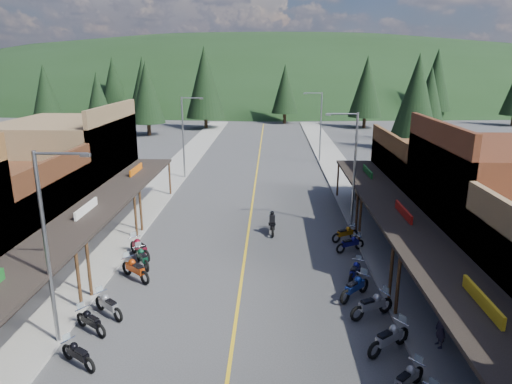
# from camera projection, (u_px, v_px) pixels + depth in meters

# --- Properties ---
(ground) EXTENTS (220.00, 220.00, 0.00)m
(ground) POSITION_uv_depth(u_px,v_px,m) (242.00, 279.00, 24.18)
(ground) COLOR #38383A
(ground) RESTS_ON ground
(centerline) EXTENTS (0.15, 90.00, 0.01)m
(centerline) POSITION_uv_depth(u_px,v_px,m) (255.00, 184.00, 43.42)
(centerline) COLOR gold
(centerline) RESTS_ON ground
(sidewalk_west) EXTENTS (3.40, 94.00, 0.15)m
(sidewalk_west) POSITION_uv_depth(u_px,v_px,m) (165.00, 182.00, 43.69)
(sidewalk_west) COLOR gray
(sidewalk_west) RESTS_ON ground
(sidewalk_east) EXTENTS (3.40, 94.00, 0.15)m
(sidewalk_east) POSITION_uv_depth(u_px,v_px,m) (347.00, 184.00, 43.12)
(sidewalk_east) COLOR gray
(sidewalk_east) RESTS_ON ground
(shop_west_3) EXTENTS (10.90, 10.20, 8.20)m
(shop_west_3) POSITION_uv_depth(u_px,v_px,m) (69.00, 167.00, 34.55)
(shop_west_3) COLOR brown
(shop_west_3) RESTS_ON ground
(shop_east_2) EXTENTS (10.90, 9.00, 8.20)m
(shop_east_2) POSITION_uv_depth(u_px,v_px,m) (500.00, 209.00, 24.41)
(shop_east_2) COLOR #562B19
(shop_east_2) RESTS_ON ground
(shop_east_3) EXTENTS (10.90, 10.20, 6.20)m
(shop_east_3) POSITION_uv_depth(u_px,v_px,m) (435.00, 182.00, 33.92)
(shop_east_3) COLOR #4C2D16
(shop_east_3) RESTS_ON ground
(streetlight_0) EXTENTS (2.16, 0.18, 8.00)m
(streetlight_0) POSITION_uv_depth(u_px,v_px,m) (49.00, 242.00, 17.43)
(streetlight_0) COLOR gray
(streetlight_0) RESTS_ON ground
(streetlight_1) EXTENTS (2.16, 0.18, 8.00)m
(streetlight_1) POSITION_uv_depth(u_px,v_px,m) (185.00, 134.00, 44.37)
(streetlight_1) COLOR gray
(streetlight_1) RESTS_ON ground
(streetlight_2) EXTENTS (2.16, 0.18, 8.00)m
(streetlight_2) POSITION_uv_depth(u_px,v_px,m) (352.00, 166.00, 30.44)
(streetlight_2) COLOR gray
(streetlight_2) RESTS_ON ground
(streetlight_3) EXTENTS (2.16, 0.18, 8.00)m
(streetlight_3) POSITION_uv_depth(u_px,v_px,m) (319.00, 124.00, 51.61)
(streetlight_3) COLOR gray
(streetlight_3) RESTS_ON ground
(ridge_hill) EXTENTS (310.00, 140.00, 60.00)m
(ridge_hill) POSITION_uv_depth(u_px,v_px,m) (267.00, 98.00, 154.06)
(ridge_hill) COLOR black
(ridge_hill) RESTS_ON ground
(pine_0) EXTENTS (5.04, 5.04, 11.00)m
(pine_0) POSITION_uv_depth(u_px,v_px,m) (45.00, 90.00, 83.38)
(pine_0) COLOR black
(pine_0) RESTS_ON ground
(pine_1) EXTENTS (5.88, 5.88, 12.50)m
(pine_1) POSITION_uv_depth(u_px,v_px,m) (143.00, 84.00, 90.35)
(pine_1) COLOR black
(pine_1) RESTS_ON ground
(pine_2) EXTENTS (6.72, 6.72, 14.00)m
(pine_2) POSITION_uv_depth(u_px,v_px,m) (205.00, 82.00, 78.14)
(pine_2) COLOR black
(pine_2) RESTS_ON ground
(pine_3) EXTENTS (5.04, 5.04, 11.00)m
(pine_3) POSITION_uv_depth(u_px,v_px,m) (285.00, 89.00, 85.79)
(pine_3) COLOR black
(pine_3) RESTS_ON ground
(pine_4) EXTENTS (5.88, 5.88, 12.50)m
(pine_4) POSITION_uv_depth(u_px,v_px,m) (366.00, 86.00, 79.36)
(pine_4) COLOR black
(pine_4) RESTS_ON ground
(pine_5) EXTENTS (6.72, 6.72, 14.00)m
(pine_5) POSITION_uv_depth(u_px,v_px,m) (436.00, 80.00, 90.17)
(pine_5) COLOR black
(pine_5) RESTS_ON ground
(pine_7) EXTENTS (5.88, 5.88, 12.50)m
(pine_7) POSITION_uv_depth(u_px,v_px,m) (114.00, 82.00, 96.38)
(pine_7) COLOR black
(pine_7) RESTS_ON ground
(pine_8) EXTENTS (4.48, 4.48, 10.00)m
(pine_8) POSITION_uv_depth(u_px,v_px,m) (98.00, 103.00, 61.76)
(pine_8) COLOR black
(pine_8) RESTS_ON ground
(pine_9) EXTENTS (4.93, 4.93, 10.80)m
(pine_9) POSITION_uv_depth(u_px,v_px,m) (429.00, 98.00, 64.96)
(pine_9) COLOR black
(pine_9) RESTS_ON ground
(pine_10) EXTENTS (5.38, 5.38, 11.60)m
(pine_10) POSITION_uv_depth(u_px,v_px,m) (147.00, 92.00, 71.03)
(pine_10) COLOR black
(pine_10) RESTS_ON ground
(pine_11) EXTENTS (5.82, 5.82, 12.40)m
(pine_11) POSITION_uv_depth(u_px,v_px,m) (417.00, 95.00, 58.14)
(pine_11) COLOR black
(pine_11) RESTS_ON ground
(bike_west_4) EXTENTS (1.98, 1.61, 1.11)m
(bike_west_4) POSITION_uv_depth(u_px,v_px,m) (78.00, 353.00, 17.11)
(bike_west_4) COLOR black
(bike_west_4) RESTS_ON ground
(bike_west_5) EXTENTS (2.00, 1.70, 1.14)m
(bike_west_5) POSITION_uv_depth(u_px,v_px,m) (90.00, 320.00, 19.28)
(bike_west_5) COLOR black
(bike_west_5) RESTS_ON ground
(bike_west_6) EXTENTS (2.06, 1.88, 1.20)m
(bike_west_6) POSITION_uv_depth(u_px,v_px,m) (108.00, 304.00, 20.53)
(bike_west_6) COLOR gray
(bike_west_6) RESTS_ON ground
(bike_west_7) EXTENTS (2.28, 2.09, 1.33)m
(bike_west_7) POSITION_uv_depth(u_px,v_px,m) (135.00, 268.00, 23.98)
(bike_west_7) COLOR #AF390C
(bike_west_7) RESTS_ON ground
(bike_west_8) EXTENTS (1.71, 2.17, 1.21)m
(bike_west_8) POSITION_uv_depth(u_px,v_px,m) (142.00, 257.00, 25.55)
(bike_west_8) COLOR #0C3D27
(bike_west_8) RESTS_ON ground
(bike_west_9) EXTENTS (2.13, 2.28, 1.34)m
(bike_west_9) POSITION_uv_depth(u_px,v_px,m) (140.00, 247.00, 26.71)
(bike_west_9) COLOR maroon
(bike_west_9) RESTS_ON ground
(bike_east_4) EXTENTS (1.92, 1.83, 1.14)m
(bike_east_4) POSITION_uv_depth(u_px,v_px,m) (407.00, 378.00, 15.74)
(bike_east_4) COLOR gray
(bike_east_4) RESTS_ON ground
(bike_east_5) EXTENTS (2.30, 2.01, 1.32)m
(bike_east_5) POSITION_uv_depth(u_px,v_px,m) (389.00, 337.00, 17.95)
(bike_east_5) COLOR #9C9CA1
(bike_east_5) RESTS_ON ground
(bike_east_6) EXTENTS (2.36, 1.74, 1.30)m
(bike_east_6) POSITION_uv_depth(u_px,v_px,m) (372.00, 304.00, 20.44)
(bike_east_6) COLOR #939297
(bike_east_6) RESTS_ON ground
(bike_east_7) EXTENTS (2.10, 2.15, 1.29)m
(bike_east_7) POSITION_uv_depth(u_px,v_px,m) (355.00, 286.00, 22.08)
(bike_east_7) COLOR navy
(bike_east_7) RESTS_ON ground
(bike_east_8) EXTENTS (1.43, 2.05, 1.12)m
(bike_east_8) POSITION_uv_depth(u_px,v_px,m) (355.00, 270.00, 24.00)
(bike_east_8) COLOR navy
(bike_east_8) RESTS_ON ground
(bike_east_9) EXTENTS (2.05, 1.50, 1.12)m
(bike_east_9) POSITION_uv_depth(u_px,v_px,m) (350.00, 243.00, 27.64)
(bike_east_9) COLOR navy
(bike_east_9) RESTS_ON ground
(bike_east_10) EXTENTS (2.05, 1.57, 1.14)m
(bike_east_10) POSITION_uv_depth(u_px,v_px,m) (345.00, 233.00, 29.29)
(bike_east_10) COLOR #AE690C
(bike_east_10) RESTS_ON ground
(rider_on_bike) EXTENTS (0.84, 2.20, 1.65)m
(rider_on_bike) POSITION_uv_depth(u_px,v_px,m) (272.00, 224.00, 30.62)
(rider_on_bike) COLOR black
(rider_on_bike) RESTS_ON ground
(pedestrian_east_a) EXTENTS (0.46, 0.63, 1.59)m
(pedestrian_east_a) POSITION_uv_depth(u_px,v_px,m) (441.00, 329.00, 17.99)
(pedestrian_east_a) COLOR #282334
(pedestrian_east_a) RESTS_ON sidewalk_east
(pedestrian_east_b) EXTENTS (0.90, 0.64, 1.69)m
(pedestrian_east_b) POSITION_uv_depth(u_px,v_px,m) (356.00, 189.00, 37.78)
(pedestrian_east_b) COLOR brown
(pedestrian_east_b) RESTS_ON sidewalk_east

